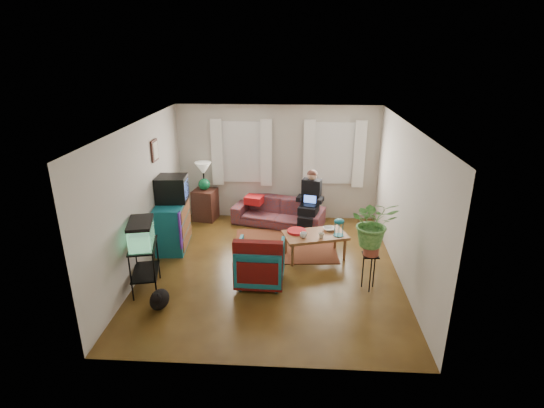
# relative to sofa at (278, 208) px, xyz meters

# --- Properties ---
(floor) EXTENTS (4.50, 5.00, 0.01)m
(floor) POSITION_rel_sofa_xyz_m (-0.05, -2.05, -0.39)
(floor) COLOR #4F2B14
(floor) RESTS_ON ground
(ceiling) EXTENTS (4.50, 5.00, 0.01)m
(ceiling) POSITION_rel_sofa_xyz_m (-0.05, -2.05, 2.21)
(ceiling) COLOR white
(ceiling) RESTS_ON wall_back
(wall_back) EXTENTS (4.50, 0.01, 2.60)m
(wall_back) POSITION_rel_sofa_xyz_m (-0.05, 0.45, 0.91)
(wall_back) COLOR silver
(wall_back) RESTS_ON floor
(wall_front) EXTENTS (4.50, 0.01, 2.60)m
(wall_front) POSITION_rel_sofa_xyz_m (-0.05, -4.55, 0.91)
(wall_front) COLOR silver
(wall_front) RESTS_ON floor
(wall_left) EXTENTS (0.01, 5.00, 2.60)m
(wall_left) POSITION_rel_sofa_xyz_m (-2.30, -2.05, 0.91)
(wall_left) COLOR silver
(wall_left) RESTS_ON floor
(wall_right) EXTENTS (0.01, 5.00, 2.60)m
(wall_right) POSITION_rel_sofa_xyz_m (2.20, -2.05, 0.91)
(wall_right) COLOR silver
(wall_right) RESTS_ON floor
(window_left) EXTENTS (1.08, 0.04, 1.38)m
(window_left) POSITION_rel_sofa_xyz_m (-0.85, 0.43, 1.16)
(window_left) COLOR white
(window_left) RESTS_ON wall_back
(window_right) EXTENTS (1.08, 0.04, 1.38)m
(window_right) POSITION_rel_sofa_xyz_m (1.20, 0.43, 1.16)
(window_right) COLOR white
(window_right) RESTS_ON wall_back
(curtains_left) EXTENTS (1.36, 0.06, 1.50)m
(curtains_left) POSITION_rel_sofa_xyz_m (-0.85, 0.35, 1.16)
(curtains_left) COLOR white
(curtains_left) RESTS_ON wall_back
(curtains_right) EXTENTS (1.36, 0.06, 1.50)m
(curtains_right) POSITION_rel_sofa_xyz_m (1.20, 0.35, 1.16)
(curtains_right) COLOR white
(curtains_right) RESTS_ON wall_back
(picture_frame) EXTENTS (0.04, 0.32, 0.40)m
(picture_frame) POSITION_rel_sofa_xyz_m (-2.26, -1.20, 1.56)
(picture_frame) COLOR #3D2616
(picture_frame) RESTS_ON wall_left
(area_rug) EXTENTS (2.11, 1.75, 0.01)m
(area_rug) POSITION_rel_sofa_xyz_m (0.18, -1.09, -0.38)
(area_rug) COLOR brown
(area_rug) RESTS_ON floor
(sofa) EXTENTS (2.14, 1.29, 0.78)m
(sofa) POSITION_rel_sofa_xyz_m (0.00, 0.00, 0.00)
(sofa) COLOR brown
(sofa) RESTS_ON floor
(seated_person) EXTENTS (0.65, 0.73, 1.19)m
(seated_person) POSITION_rel_sofa_xyz_m (0.69, -0.19, 0.20)
(seated_person) COLOR black
(seated_person) RESTS_ON sofa
(side_table) EXTENTS (0.57, 0.57, 0.71)m
(side_table) POSITION_rel_sofa_xyz_m (-1.70, 0.21, -0.03)
(side_table) COLOR #422419
(side_table) RESTS_ON floor
(table_lamp) EXTENTS (0.43, 0.43, 0.65)m
(table_lamp) POSITION_rel_sofa_xyz_m (-1.70, 0.21, 0.63)
(table_lamp) COLOR white
(table_lamp) RESTS_ON side_table
(dresser) EXTENTS (0.60, 1.08, 0.94)m
(dresser) POSITION_rel_sofa_xyz_m (-2.04, -1.26, 0.08)
(dresser) COLOR #126070
(dresser) RESTS_ON floor
(crt_tv) EXTENTS (0.61, 0.57, 0.50)m
(crt_tv) POSITION_rel_sofa_xyz_m (-2.02, -1.15, 0.80)
(crt_tv) COLOR black
(crt_tv) RESTS_ON dresser
(aquarium_stand) EXTENTS (0.55, 0.79, 0.80)m
(aquarium_stand) POSITION_rel_sofa_xyz_m (-2.05, -2.85, 0.01)
(aquarium_stand) COLOR black
(aquarium_stand) RESTS_ON floor
(aquarium) EXTENTS (0.50, 0.72, 0.42)m
(aquarium) POSITION_rel_sofa_xyz_m (-2.05, -2.85, 0.62)
(aquarium) COLOR #7FD899
(aquarium) RESTS_ON aquarium_stand
(black_cat) EXTENTS (0.31, 0.45, 0.37)m
(black_cat) POSITION_rel_sofa_xyz_m (-1.67, -3.38, -0.21)
(black_cat) COLOR black
(black_cat) RESTS_ON floor
(armchair) EXTENTS (0.80, 0.75, 0.80)m
(armchair) POSITION_rel_sofa_xyz_m (-0.19, -2.51, 0.01)
(armchair) COLOR #105865
(armchair) RESTS_ON floor
(serape_throw) EXTENTS (0.81, 0.21, 0.66)m
(serape_throw) POSITION_rel_sofa_xyz_m (-0.20, -2.82, 0.17)
(serape_throw) COLOR #9E0A0A
(serape_throw) RESTS_ON armchair
(coffee_table) EXTENTS (1.29, 0.93, 0.48)m
(coffee_table) POSITION_rel_sofa_xyz_m (0.76, -1.55, -0.15)
(coffee_table) COLOR brown
(coffee_table) RESTS_ON floor
(cup_a) EXTENTS (0.16, 0.16, 0.10)m
(cup_a) POSITION_rel_sofa_xyz_m (0.54, -1.72, 0.14)
(cup_a) COLOR white
(cup_a) RESTS_ON coffee_table
(cup_b) EXTENTS (0.13, 0.13, 0.10)m
(cup_b) POSITION_rel_sofa_xyz_m (0.86, -1.71, 0.14)
(cup_b) COLOR beige
(cup_b) RESTS_ON coffee_table
(bowl) EXTENTS (0.28, 0.28, 0.06)m
(bowl) POSITION_rel_sofa_xyz_m (1.03, -1.36, 0.12)
(bowl) COLOR white
(bowl) RESTS_ON coffee_table
(snack_tray) EXTENTS (0.44, 0.44, 0.04)m
(snack_tray) POSITION_rel_sofa_xyz_m (0.41, -1.48, 0.11)
(snack_tray) COLOR #B21414
(snack_tray) RESTS_ON coffee_table
(birdcage) EXTENTS (0.24, 0.24, 0.34)m
(birdcage) POSITION_rel_sofa_xyz_m (1.19, -1.59, 0.26)
(birdcage) COLOR #115B6B
(birdcage) RESTS_ON coffee_table
(plant_stand) EXTENTS (0.28, 0.28, 0.63)m
(plant_stand) POSITION_rel_sofa_xyz_m (1.61, -2.62, -0.08)
(plant_stand) COLOR black
(plant_stand) RESTS_ON floor
(potted_plant) EXTENTS (0.74, 0.65, 0.80)m
(potted_plant) POSITION_rel_sofa_xyz_m (1.61, -2.62, 0.67)
(potted_plant) COLOR #599947
(potted_plant) RESTS_ON plant_stand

